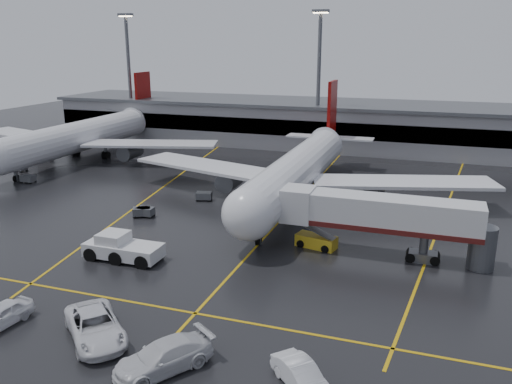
% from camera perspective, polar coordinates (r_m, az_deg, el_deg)
% --- Properties ---
extents(ground, '(220.00, 220.00, 0.00)m').
position_cam_1_polar(ground, '(59.85, 2.44, -3.35)').
color(ground, black).
rests_on(ground, ground).
extents(apron_line_centre, '(0.25, 90.00, 0.02)m').
position_cam_1_polar(apron_line_centre, '(59.84, 2.44, -3.35)').
color(apron_line_centre, gold).
rests_on(apron_line_centre, ground).
extents(apron_line_stop, '(60.00, 0.25, 0.02)m').
position_cam_1_polar(apron_line_stop, '(41.02, -6.64, -13.02)').
color(apron_line_stop, gold).
rests_on(apron_line_stop, ground).
extents(apron_line_left, '(9.99, 69.35, 0.02)m').
position_cam_1_polar(apron_line_left, '(76.18, -9.91, 0.69)').
color(apron_line_left, gold).
rests_on(apron_line_left, ground).
extents(apron_line_right, '(7.57, 69.64, 0.02)m').
position_cam_1_polar(apron_line_right, '(67.18, 19.87, -2.13)').
color(apron_line_right, gold).
rests_on(apron_line_right, ground).
extents(terminal, '(122.00, 19.00, 8.60)m').
position_cam_1_polar(terminal, '(104.49, 10.09, 7.25)').
color(terminal, gray).
rests_on(terminal, ground).
extents(light_mast_left, '(3.00, 1.20, 25.45)m').
position_cam_1_polar(light_mast_left, '(113.98, -13.70, 12.90)').
color(light_mast_left, '#595B60').
rests_on(light_mast_left, ground).
extents(light_mast_mid, '(3.00, 1.20, 25.45)m').
position_cam_1_polar(light_mast_mid, '(98.56, 6.87, 12.80)').
color(light_mast_mid, '#595B60').
rests_on(light_mast_mid, ground).
extents(main_airliner, '(48.80, 45.60, 14.10)m').
position_cam_1_polar(main_airliner, '(67.65, 4.84, 2.61)').
color(main_airliner, silver).
rests_on(main_airliner, ground).
extents(second_airliner, '(48.80, 45.60, 14.10)m').
position_cam_1_polar(second_airliner, '(96.74, -18.23, 5.93)').
color(second_airliner, silver).
rests_on(second_airliner, ground).
extents(jet_bridge, '(19.90, 3.40, 6.05)m').
position_cam_1_polar(jet_bridge, '(50.88, 13.44, -2.66)').
color(jet_bridge, silver).
rests_on(jet_bridge, ground).
extents(pushback_tractor, '(7.42, 3.19, 2.65)m').
position_cam_1_polar(pushback_tractor, '(51.32, -14.45, -5.99)').
color(pushback_tractor, silver).
rests_on(pushback_tractor, ground).
extents(belt_loader, '(4.32, 2.63, 2.56)m').
position_cam_1_polar(belt_loader, '(52.98, 6.60, -5.35)').
color(belt_loader, gold).
rests_on(belt_loader, ground).
extents(service_van_a, '(7.38, 7.18, 1.96)m').
position_cam_1_polar(service_van_a, '(38.82, -17.15, -13.84)').
color(service_van_a, white).
rests_on(service_van_a, ground).
extents(service_van_b, '(5.84, 6.81, 1.88)m').
position_cam_1_polar(service_van_b, '(34.68, -10.09, -17.31)').
color(service_van_b, silver).
rests_on(service_van_b, ground).
extents(service_van_c, '(4.66, 4.59, 1.60)m').
position_cam_1_polar(service_van_c, '(32.95, 5.00, -19.38)').
color(service_van_c, white).
rests_on(service_van_c, ground).
extents(service_van_d, '(2.51, 5.14, 1.69)m').
position_cam_1_polar(service_van_d, '(42.96, -26.16, -12.01)').
color(service_van_d, white).
rests_on(service_van_d, ground).
extents(baggage_cart_a, '(2.03, 1.35, 1.12)m').
position_cam_1_polar(baggage_cart_a, '(63.00, -12.01, -2.10)').
color(baggage_cart_a, '#595B60').
rests_on(baggage_cart_a, ground).
extents(baggage_cart_b, '(2.37, 2.05, 1.12)m').
position_cam_1_polar(baggage_cart_b, '(63.07, -12.37, -2.10)').
color(baggage_cart_b, '#595B60').
rests_on(baggage_cart_b, ground).
extents(baggage_cart_c, '(2.26, 1.77, 1.12)m').
position_cam_1_polar(baggage_cart_c, '(68.24, -5.70, -0.41)').
color(baggage_cart_c, '#595B60').
rests_on(baggage_cart_c, ground).
extents(baggage_cart_d, '(2.27, 1.77, 1.12)m').
position_cam_1_polar(baggage_cart_d, '(91.47, -24.32, 2.46)').
color(baggage_cart_d, '#595B60').
rests_on(baggage_cart_d, ground).
extents(baggage_cart_e, '(2.03, 1.35, 1.12)m').
position_cam_1_polar(baggage_cart_e, '(83.59, -23.63, 1.37)').
color(baggage_cart_e, '#595B60').
rests_on(baggage_cart_e, ground).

